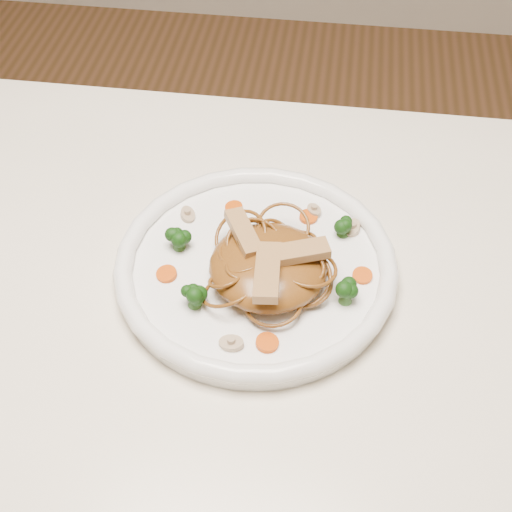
# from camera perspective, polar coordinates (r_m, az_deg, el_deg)

# --- Properties ---
(table) EXTENTS (1.20, 0.80, 0.75)m
(table) POSITION_cam_1_polar(r_m,az_deg,el_deg) (0.79, -6.17, -10.08)
(table) COLOR white
(table) RESTS_ON ground
(plate) EXTENTS (0.32, 0.32, 0.02)m
(plate) POSITION_cam_1_polar(r_m,az_deg,el_deg) (0.74, -0.00, -1.16)
(plate) COLOR white
(plate) RESTS_ON table
(noodle_mound) EXTENTS (0.16, 0.16, 0.04)m
(noodle_mound) POSITION_cam_1_polar(r_m,az_deg,el_deg) (0.71, 1.02, -0.84)
(noodle_mound) COLOR brown
(noodle_mound) RESTS_ON plate
(chicken_a) EXTENTS (0.07, 0.05, 0.01)m
(chicken_a) POSITION_cam_1_polar(r_m,az_deg,el_deg) (0.69, 3.18, 0.28)
(chicken_a) COLOR tan
(chicken_a) RESTS_ON noodle_mound
(chicken_b) EXTENTS (0.05, 0.06, 0.01)m
(chicken_b) POSITION_cam_1_polar(r_m,az_deg,el_deg) (0.71, -1.03, 1.96)
(chicken_b) COLOR tan
(chicken_b) RESTS_ON noodle_mound
(chicken_c) EXTENTS (0.03, 0.08, 0.01)m
(chicken_c) POSITION_cam_1_polar(r_m,az_deg,el_deg) (0.67, 0.95, -1.33)
(chicken_c) COLOR tan
(chicken_c) RESTS_ON noodle_mound
(broccoli_0) EXTENTS (0.03, 0.03, 0.03)m
(broccoli_0) POSITION_cam_1_polar(r_m,az_deg,el_deg) (0.76, 7.21, 2.47)
(broccoli_0) COLOR #11400D
(broccoli_0) RESTS_ON plate
(broccoli_1) EXTENTS (0.04, 0.04, 0.03)m
(broccoli_1) POSITION_cam_1_polar(r_m,az_deg,el_deg) (0.74, -6.41, 1.54)
(broccoli_1) COLOR #11400D
(broccoli_1) RESTS_ON plate
(broccoli_2) EXTENTS (0.03, 0.03, 0.03)m
(broccoli_2) POSITION_cam_1_polar(r_m,az_deg,el_deg) (0.69, -5.11, -3.26)
(broccoli_2) COLOR #11400D
(broccoli_2) RESTS_ON plate
(broccoli_3) EXTENTS (0.03, 0.03, 0.03)m
(broccoli_3) POSITION_cam_1_polar(r_m,az_deg,el_deg) (0.69, 7.44, -2.84)
(broccoli_3) COLOR #11400D
(broccoli_3) RESTS_ON plate
(carrot_0) EXTENTS (0.02, 0.02, 0.00)m
(carrot_0) POSITION_cam_1_polar(r_m,az_deg,el_deg) (0.78, 4.32, 3.20)
(carrot_0) COLOR #C74907
(carrot_0) RESTS_ON plate
(carrot_1) EXTENTS (0.03, 0.03, 0.00)m
(carrot_1) POSITION_cam_1_polar(r_m,az_deg,el_deg) (0.73, -7.34, -1.49)
(carrot_1) COLOR #C74907
(carrot_1) RESTS_ON plate
(carrot_2) EXTENTS (0.02, 0.02, 0.00)m
(carrot_2) POSITION_cam_1_polar(r_m,az_deg,el_deg) (0.73, 8.71, -1.61)
(carrot_2) COLOR #C74907
(carrot_2) RESTS_ON plate
(carrot_3) EXTENTS (0.02, 0.02, 0.00)m
(carrot_3) POSITION_cam_1_polar(r_m,az_deg,el_deg) (0.79, -1.83, 4.00)
(carrot_3) COLOR #C74907
(carrot_3) RESTS_ON plate
(carrot_4) EXTENTS (0.03, 0.03, 0.00)m
(carrot_4) POSITION_cam_1_polar(r_m,az_deg,el_deg) (0.67, 0.92, -7.13)
(carrot_4) COLOR #C74907
(carrot_4) RESTS_ON plate
(mushroom_0) EXTENTS (0.02, 0.02, 0.01)m
(mushroom_0) POSITION_cam_1_polar(r_m,az_deg,el_deg) (0.67, -2.03, -7.17)
(mushroom_0) COLOR #C3B592
(mushroom_0) RESTS_ON plate
(mushroom_1) EXTENTS (0.03, 0.03, 0.01)m
(mushroom_1) POSITION_cam_1_polar(r_m,az_deg,el_deg) (0.77, 7.92, 2.27)
(mushroom_1) COLOR #C3B592
(mushroom_1) RESTS_ON plate
(mushroom_2) EXTENTS (0.03, 0.03, 0.01)m
(mushroom_2) POSITION_cam_1_polar(r_m,az_deg,el_deg) (0.79, -5.63, 3.37)
(mushroom_2) COLOR #C3B592
(mushroom_2) RESTS_ON plate
(mushroom_3) EXTENTS (0.03, 0.03, 0.01)m
(mushroom_3) POSITION_cam_1_polar(r_m,az_deg,el_deg) (0.79, 4.77, 3.72)
(mushroom_3) COLOR #C3B592
(mushroom_3) RESTS_ON plate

